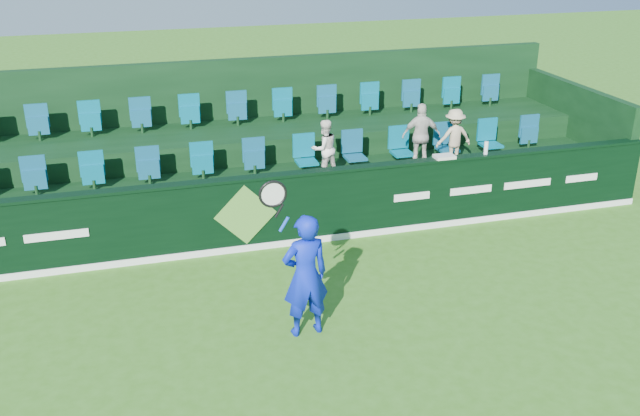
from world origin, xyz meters
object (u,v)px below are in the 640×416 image
object	(u,v)px
tennis_player	(305,275)
towel	(444,157)
drinks_bottle	(486,148)
spectator_left	(324,148)
spectator_right	(454,137)
spectator_middle	(421,136)

from	to	relation	value
tennis_player	towel	xyz separation A→B (m)	(3.43, 2.92, 0.45)
tennis_player	drinks_bottle	world-z (taller)	tennis_player
drinks_bottle	spectator_left	bearing A→B (deg)	158.31
spectator_left	spectator_right	xyz separation A→B (m)	(2.71, 0.00, 0.00)
spectator_right	towel	world-z (taller)	spectator_right
tennis_player	drinks_bottle	distance (m)	5.20
spectator_left	spectator_middle	size ratio (longest dim) A/B	0.87
spectator_right	towel	size ratio (longest dim) A/B	3.01
tennis_player	towel	distance (m)	4.53
tennis_player	spectator_middle	size ratio (longest dim) A/B	1.90
spectator_right	towel	distance (m)	1.34
tennis_player	spectator_middle	distance (m)	5.34
spectator_middle	drinks_bottle	distance (m)	1.39
drinks_bottle	towel	bearing A→B (deg)	180.00
towel	tennis_player	bearing A→B (deg)	-139.63
drinks_bottle	spectator_right	bearing A→B (deg)	95.28
towel	spectator_left	bearing A→B (deg)	150.43
spectator_middle	spectator_right	distance (m)	0.72
towel	drinks_bottle	bearing A→B (deg)	0.00
spectator_left	spectator_right	size ratio (longest dim) A/B	0.99
tennis_player	towel	bearing A→B (deg)	40.37
tennis_player	drinks_bottle	bearing A→B (deg)	34.32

